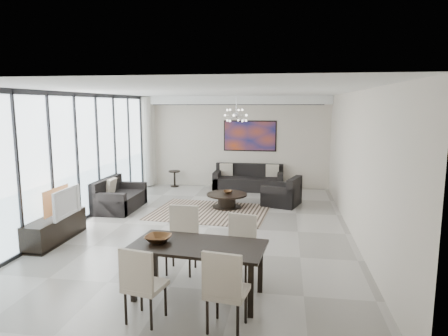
% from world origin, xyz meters
% --- Properties ---
extents(room_shell, '(6.00, 9.00, 2.90)m').
position_xyz_m(room_shell, '(0.46, 0.00, 1.45)').
color(room_shell, '#A8A39B').
rests_on(room_shell, ground).
extents(window_wall, '(0.37, 8.95, 2.90)m').
position_xyz_m(window_wall, '(-2.86, 0.00, 1.47)').
color(window_wall, silver).
rests_on(window_wall, floor).
extents(soffit, '(5.98, 0.40, 0.26)m').
position_xyz_m(soffit, '(0.00, 4.30, 2.77)').
color(soffit, white).
rests_on(soffit, room_shell).
extents(painting, '(1.68, 0.04, 0.98)m').
position_xyz_m(painting, '(0.50, 4.47, 1.65)').
color(painting, '#B54119').
rests_on(painting, room_shell).
extents(chandelier, '(0.66, 0.66, 0.71)m').
position_xyz_m(chandelier, '(0.30, 2.50, 2.35)').
color(chandelier, silver).
rests_on(chandelier, room_shell).
extents(rug, '(2.96, 2.38, 0.01)m').
position_xyz_m(rug, '(-0.19, 1.25, 0.01)').
color(rug, black).
rests_on(rug, floor).
extents(coffee_table, '(1.05, 1.05, 0.37)m').
position_xyz_m(coffee_table, '(0.16, 1.75, 0.21)').
color(coffee_table, black).
rests_on(coffee_table, floor).
extents(bowl_coffee, '(0.26, 0.26, 0.07)m').
position_xyz_m(bowl_coffee, '(0.18, 1.81, 0.40)').
color(bowl_coffee, brown).
rests_on(bowl_coffee, coffee_table).
extents(sofa_main, '(2.14, 0.88, 0.78)m').
position_xyz_m(sofa_main, '(0.51, 4.07, 0.26)').
color(sofa_main, black).
rests_on(sofa_main, floor).
extents(loveseat, '(0.88, 1.56, 0.78)m').
position_xyz_m(loveseat, '(-2.55, 1.18, 0.27)').
color(loveseat, black).
rests_on(loveseat, floor).
extents(armchair, '(1.09, 1.12, 0.76)m').
position_xyz_m(armchair, '(1.59, 2.24, 0.26)').
color(armchair, black).
rests_on(armchair, floor).
extents(side_table, '(0.38, 0.38, 0.52)m').
position_xyz_m(side_table, '(-1.91, 4.15, 0.35)').
color(side_table, black).
rests_on(side_table, floor).
extents(tv_console, '(0.45, 1.59, 0.50)m').
position_xyz_m(tv_console, '(-2.76, -1.30, 0.25)').
color(tv_console, black).
rests_on(tv_console, floor).
extents(television, '(0.15, 0.95, 0.55)m').
position_xyz_m(television, '(-2.60, -1.26, 0.77)').
color(television, gray).
rests_on(television, tv_console).
extents(dining_table, '(1.89, 1.09, 0.75)m').
position_xyz_m(dining_table, '(0.48, -3.10, 0.67)').
color(dining_table, black).
rests_on(dining_table, floor).
extents(dining_chair_sw, '(0.52, 0.52, 0.97)m').
position_xyz_m(dining_chair_sw, '(-0.05, -3.89, 0.55)').
color(dining_chair_sw, beige).
rests_on(dining_chair_sw, floor).
extents(dining_chair_se, '(0.53, 0.53, 1.01)m').
position_xyz_m(dining_chair_se, '(0.97, -3.93, 0.58)').
color(dining_chair_se, beige).
rests_on(dining_chair_se, floor).
extents(dining_chair_nw, '(0.48, 0.48, 1.03)m').
position_xyz_m(dining_chair_nw, '(0.03, -2.23, 0.59)').
color(dining_chair_nw, beige).
rests_on(dining_chair_nw, floor).
extents(dining_chair_ne, '(0.53, 0.53, 0.97)m').
position_xyz_m(dining_chair_ne, '(0.97, -2.37, 0.56)').
color(dining_chair_ne, beige).
rests_on(dining_chair_ne, floor).
extents(bowl_dining, '(0.38, 0.38, 0.09)m').
position_xyz_m(bowl_dining, '(-0.09, -3.07, 0.80)').
color(bowl_dining, brown).
rests_on(bowl_dining, dining_table).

